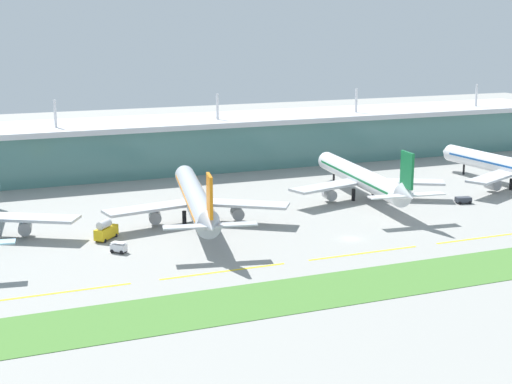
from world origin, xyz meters
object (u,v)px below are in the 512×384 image
(airliner_near_middle, at_px, (196,199))
(fuel_truck, at_px, (106,231))
(airliner_far_middle, at_px, (362,178))
(baggage_cart, at_px, (119,247))
(pushback_tug, at_px, (463,200))

(airliner_near_middle, bearing_deg, fuel_truck, -164.33)
(airliner_near_middle, distance_m, fuel_truck, 26.50)
(airliner_far_middle, relative_size, baggage_cart, 17.35)
(fuel_truck, xyz_separation_m, pushback_tug, (103.85, -2.03, -1.16))
(airliner_far_middle, bearing_deg, pushback_tug, -33.25)
(airliner_near_middle, bearing_deg, baggage_cart, -142.36)
(airliner_near_middle, distance_m, airliner_far_middle, 54.47)
(airliner_far_middle, distance_m, pushback_tug, 29.96)
(baggage_cart, distance_m, fuel_truck, 11.97)
(airliner_near_middle, bearing_deg, airliner_far_middle, 7.45)
(airliner_near_middle, height_order, airliner_far_middle, same)
(airliner_near_middle, bearing_deg, pushback_tug, -6.60)
(airliner_near_middle, height_order, baggage_cart, airliner_near_middle)
(airliner_near_middle, height_order, fuel_truck, airliner_near_middle)
(baggage_cart, height_order, fuel_truck, fuel_truck)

